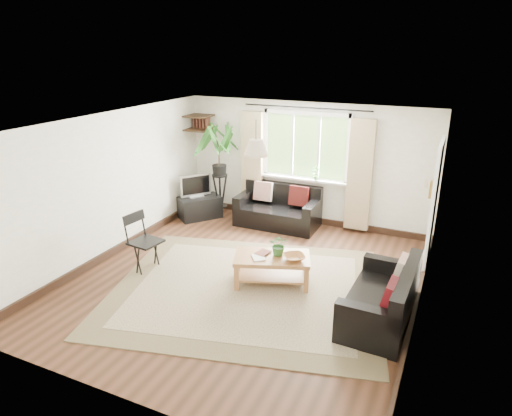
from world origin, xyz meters
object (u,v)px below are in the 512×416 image
at_px(sofa_right, 380,295).
at_px(tv_stand, 200,207).
at_px(sofa_back, 278,208).
at_px(coffee_table, 272,270).
at_px(palm_stand, 219,171).
at_px(folding_chair, 146,243).

height_order(sofa_right, tv_stand, sofa_right).
bearing_deg(sofa_back, coffee_table, -70.42).
bearing_deg(palm_stand, folding_chair, -87.39).
relative_size(sofa_back, folding_chair, 1.73).
bearing_deg(sofa_right, palm_stand, -122.11).
relative_size(sofa_right, coffee_table, 1.39).
bearing_deg(sofa_right, folding_chair, -86.32).
xyz_separation_m(coffee_table, folding_chair, (-1.98, -0.42, 0.24)).
bearing_deg(sofa_back, folding_chair, -114.69).
height_order(sofa_right, folding_chair, folding_chair).
bearing_deg(coffee_table, folding_chair, -168.17).
xyz_separation_m(coffee_table, palm_stand, (-2.10, 2.23, 0.74)).
relative_size(sofa_right, tv_stand, 1.85).
bearing_deg(folding_chair, sofa_back, -16.81).
bearing_deg(sofa_right, sofa_back, -133.75).
relative_size(coffee_table, folding_chair, 1.20).
bearing_deg(sofa_back, sofa_right, -46.18).
height_order(sofa_back, tv_stand, sofa_back).
bearing_deg(folding_chair, tv_stand, 18.19).
distance_m(palm_stand, folding_chair, 2.69).
bearing_deg(palm_stand, coffee_table, -46.67).
bearing_deg(tv_stand, sofa_right, -81.33).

